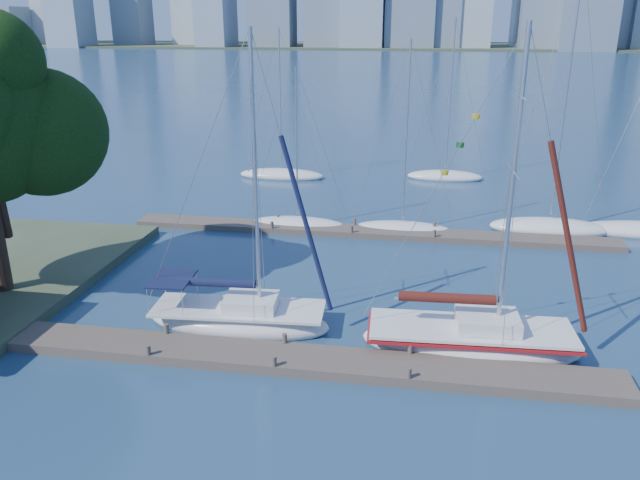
# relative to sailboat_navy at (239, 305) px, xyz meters

# --- Properties ---
(ground) EXTENTS (700.00, 700.00, 0.00)m
(ground) POSITION_rel_sailboat_navy_xyz_m (2.43, -2.69, -1.05)
(ground) COLOR navy
(ground) RESTS_ON ground
(near_dock) EXTENTS (26.00, 2.00, 0.40)m
(near_dock) POSITION_rel_sailboat_navy_xyz_m (2.43, -2.69, -0.85)
(near_dock) COLOR brown
(near_dock) RESTS_ON ground
(far_dock) EXTENTS (30.00, 1.80, 0.36)m
(far_dock) POSITION_rel_sailboat_navy_xyz_m (4.43, 13.31, -0.87)
(far_dock) COLOR brown
(far_dock) RESTS_ON ground
(far_shore) EXTENTS (800.00, 100.00, 1.50)m
(far_shore) POSITION_rel_sailboat_navy_xyz_m (2.43, 317.31, -1.05)
(far_shore) COLOR #38472D
(far_shore) RESTS_ON ground
(sailboat_navy) EXTENTS (8.13, 3.11, 12.98)m
(sailboat_navy) POSITION_rel_sailboat_navy_xyz_m (0.00, 0.00, 0.00)
(sailboat_navy) COLOR silver
(sailboat_navy) RESTS_ON ground
(sailboat_maroon) EXTENTS (8.85, 3.28, 13.24)m
(sailboat_maroon) POSITION_rel_sailboat_navy_xyz_m (9.80, -0.39, -0.05)
(sailboat_maroon) COLOR silver
(sailboat_maroon) RESTS_ON ground
(bg_boat_1) EXTENTS (6.55, 3.14, 10.38)m
(bg_boat_1) POSITION_rel_sailboat_navy_xyz_m (-0.25, 14.06, -0.82)
(bg_boat_1) COLOR silver
(bg_boat_1) RESTS_ON ground
(bg_boat_2) EXTENTS (6.41, 2.98, 11.97)m
(bg_boat_2) POSITION_rel_sailboat_navy_xyz_m (6.45, 14.27, -0.81)
(bg_boat_2) COLOR silver
(bg_boat_2) RESTS_ON ground
(bg_boat_4) EXTENTS (7.80, 5.10, 16.46)m
(bg_boat_4) POSITION_rel_sailboat_navy_xyz_m (15.64, 15.84, -0.72)
(bg_boat_4) COLOR silver
(bg_boat_4) RESTS_ON ground
(bg_boat_6) EXTENTS (7.62, 4.14, 12.46)m
(bg_boat_6) POSITION_rel_sailboat_navy_xyz_m (-4.26, 27.03, -0.78)
(bg_boat_6) COLOR silver
(bg_boat_6) RESTS_ON ground
(bg_boat_7) EXTENTS (6.44, 2.66, 13.22)m
(bg_boat_7) POSITION_rel_sailboat_navy_xyz_m (9.41, 28.84, -0.77)
(bg_boat_7) COLOR silver
(bg_boat_7) RESTS_ON ground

